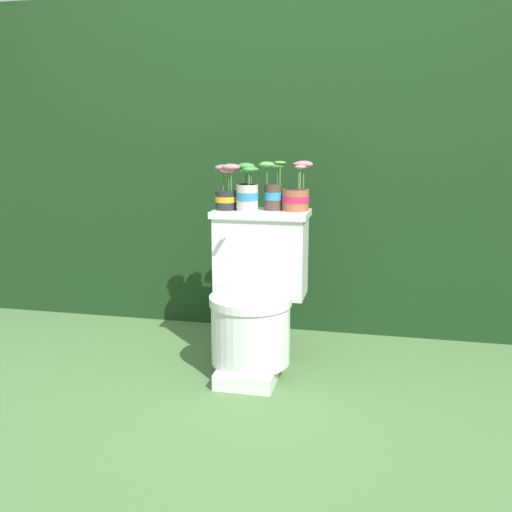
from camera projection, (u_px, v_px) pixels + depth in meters
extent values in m
plane|color=#4C703D|center=(267.00, 374.00, 2.57)|extent=(12.00, 12.00, 0.00)
cube|color=#193819|center=(301.00, 164.00, 3.37)|extent=(4.34, 0.85, 1.76)
cube|color=silver|center=(251.00, 369.00, 2.54)|extent=(0.25, 0.37, 0.07)
cylinder|color=silver|center=(251.00, 333.00, 2.50)|extent=(0.35, 0.35, 0.27)
cylinder|color=silver|center=(251.00, 300.00, 2.47)|extent=(0.36, 0.36, 0.04)
cube|color=silver|center=(261.00, 256.00, 2.66)|extent=(0.42, 0.21, 0.37)
cube|color=silver|center=(261.00, 214.00, 2.61)|extent=(0.44, 0.23, 0.03)
cylinder|color=silver|center=(223.00, 237.00, 2.54)|extent=(0.02, 0.05, 0.02)
cylinder|color=#262628|center=(226.00, 200.00, 2.63)|extent=(0.09, 0.09, 0.09)
cylinder|color=orange|center=(226.00, 199.00, 2.63)|extent=(0.10, 0.10, 0.03)
cylinder|color=#332319|center=(226.00, 192.00, 2.62)|extent=(0.09, 0.09, 0.01)
cylinder|color=#4C753D|center=(231.00, 180.00, 2.59)|extent=(0.01, 0.01, 0.10)
ellipsoid|color=#B26B75|center=(231.00, 167.00, 2.58)|extent=(0.08, 0.06, 0.03)
cylinder|color=#4C753D|center=(228.00, 179.00, 2.62)|extent=(0.01, 0.01, 0.10)
ellipsoid|color=#B26B75|center=(228.00, 167.00, 2.61)|extent=(0.05, 0.04, 0.02)
cylinder|color=#4C753D|center=(223.00, 180.00, 2.62)|extent=(0.01, 0.01, 0.09)
ellipsoid|color=#B26B75|center=(223.00, 168.00, 2.61)|extent=(0.08, 0.05, 0.03)
cylinder|color=#4C753D|center=(229.00, 182.00, 2.60)|extent=(0.01, 0.01, 0.08)
ellipsoid|color=#B26B75|center=(229.00, 171.00, 2.59)|extent=(0.08, 0.05, 0.03)
cylinder|color=beige|center=(247.00, 197.00, 2.59)|extent=(0.10, 0.10, 0.12)
cylinder|color=#2D84BC|center=(247.00, 196.00, 2.59)|extent=(0.10, 0.10, 0.04)
cylinder|color=#332319|center=(247.00, 186.00, 2.58)|extent=(0.09, 0.09, 0.01)
cylinder|color=#4C753D|center=(247.00, 179.00, 2.56)|extent=(0.01, 0.01, 0.05)
ellipsoid|color=#387F38|center=(247.00, 171.00, 2.55)|extent=(0.06, 0.04, 0.02)
cylinder|color=#4C753D|center=(246.00, 176.00, 2.61)|extent=(0.01, 0.01, 0.07)
ellipsoid|color=#387F38|center=(246.00, 167.00, 2.60)|extent=(0.08, 0.06, 0.03)
cylinder|color=#4C753D|center=(251.00, 178.00, 2.59)|extent=(0.01, 0.01, 0.06)
ellipsoid|color=#387F38|center=(251.00, 169.00, 2.58)|extent=(0.07, 0.05, 0.02)
cylinder|color=#4C753D|center=(249.00, 178.00, 2.54)|extent=(0.01, 0.01, 0.06)
ellipsoid|color=#387F38|center=(249.00, 170.00, 2.53)|extent=(0.06, 0.04, 0.02)
cylinder|color=#47382D|center=(273.00, 197.00, 2.61)|extent=(0.08, 0.08, 0.12)
cylinder|color=#2D84BC|center=(273.00, 196.00, 2.61)|extent=(0.08, 0.08, 0.04)
cylinder|color=#332319|center=(273.00, 186.00, 2.60)|extent=(0.07, 0.07, 0.01)
cylinder|color=#4C753D|center=(267.00, 175.00, 2.60)|extent=(0.01, 0.01, 0.08)
ellipsoid|color=#569342|center=(267.00, 165.00, 2.59)|extent=(0.07, 0.05, 0.03)
cylinder|color=#4C753D|center=(276.00, 176.00, 2.60)|extent=(0.01, 0.01, 0.08)
ellipsoid|color=#569342|center=(276.00, 166.00, 2.59)|extent=(0.06, 0.05, 0.03)
cylinder|color=#4C753D|center=(280.00, 174.00, 2.59)|extent=(0.01, 0.01, 0.09)
ellipsoid|color=#569342|center=(280.00, 163.00, 2.58)|extent=(0.06, 0.04, 0.01)
cylinder|color=#9E5638|center=(296.00, 200.00, 2.59)|extent=(0.12, 0.12, 0.10)
cylinder|color=#D1234C|center=(296.00, 199.00, 2.59)|extent=(0.12, 0.12, 0.03)
cylinder|color=#332319|center=(296.00, 191.00, 2.58)|extent=(0.11, 0.11, 0.01)
cylinder|color=#4C753D|center=(303.00, 178.00, 2.61)|extent=(0.01, 0.01, 0.10)
ellipsoid|color=#B26B75|center=(304.00, 164.00, 2.59)|extent=(0.09, 0.06, 0.03)
cylinder|color=#4C753D|center=(300.00, 179.00, 2.54)|extent=(0.01, 0.01, 0.10)
ellipsoid|color=#B26B75|center=(300.00, 167.00, 2.53)|extent=(0.05, 0.04, 0.02)
cylinder|color=#4C753D|center=(299.00, 177.00, 2.61)|extent=(0.01, 0.01, 0.11)
ellipsoid|color=#B26B75|center=(299.00, 164.00, 2.59)|extent=(0.06, 0.04, 0.02)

